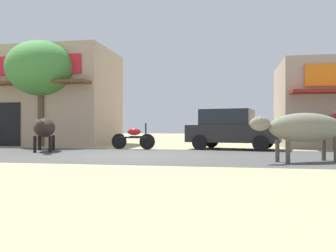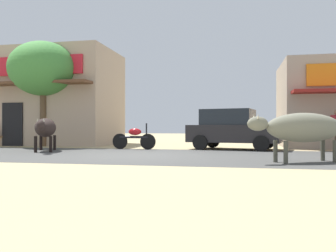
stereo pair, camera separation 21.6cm
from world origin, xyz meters
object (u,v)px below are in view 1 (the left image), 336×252
at_px(parked_hatchback_car, 232,129).
at_px(cow_far_dark, 304,128).
at_px(roadside_tree, 41,69).
at_px(parked_motorcycle, 134,138).
at_px(cow_near_brown, 44,128).
at_px(pedestrian_by_shop, 335,127).

xyz_separation_m(parked_hatchback_car, cow_far_dark, (1.87, -5.13, 0.05)).
xyz_separation_m(roadside_tree, parked_motorcycle, (4.92, -1.29, -3.20)).
xyz_separation_m(parked_motorcycle, cow_near_brown, (-2.92, -1.85, 0.41)).
xyz_separation_m(parked_motorcycle, cow_far_dark, (5.84, -4.31, 0.41)).
bearing_deg(parked_motorcycle, roadside_tree, 165.27).
relative_size(cow_near_brown, cow_far_dark, 0.96).
bearing_deg(roadside_tree, cow_far_dark, -27.52).
bearing_deg(cow_near_brown, parked_motorcycle, 32.43).
bearing_deg(roadside_tree, pedestrian_by_shop, -2.85).
distance_m(roadside_tree, parked_motorcycle, 6.01).
distance_m(roadside_tree, cow_near_brown, 4.66).
bearing_deg(cow_far_dark, pedestrian_by_shop, 67.26).
height_order(roadside_tree, parked_hatchback_car, roadside_tree).
bearing_deg(parked_hatchback_car, cow_far_dark, -69.95).
bearing_deg(cow_near_brown, parked_hatchback_car, 21.19).
bearing_deg(cow_far_dark, roadside_tree, 152.48).
bearing_deg(pedestrian_by_shop, roadside_tree, 177.15).
xyz_separation_m(parked_hatchback_car, parked_motorcycle, (-3.97, -0.82, -0.37)).
distance_m(roadside_tree, cow_far_dark, 12.45).
relative_size(parked_motorcycle, cow_near_brown, 0.73).
distance_m(parked_motorcycle, pedestrian_by_shop, 7.96).
xyz_separation_m(roadside_tree, parked_hatchback_car, (8.89, -0.48, -2.83)).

